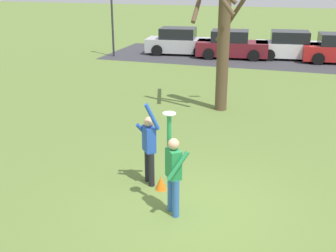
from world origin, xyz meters
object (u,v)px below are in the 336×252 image
(person_catcher, at_px, (173,170))
(frisbee_disc, at_px, (169,114))
(parked_car_silver, at_px, (180,42))
(bare_tree_tall, at_px, (222,36))
(parked_car_white, at_px, (291,46))
(parked_car_maroon, at_px, (231,45))
(field_cone_orange, at_px, (161,183))
(lamppost_by_lot, at_px, (112,12))
(person_defender, at_px, (149,145))

(person_catcher, distance_m, frisbee_disc, 1.13)
(parked_car_silver, bearing_deg, bare_tree_tall, -73.25)
(person_catcher, bearing_deg, parked_car_white, -44.60)
(parked_car_silver, relative_size, bare_tree_tall, 0.85)
(person_catcher, bearing_deg, parked_car_maroon, -33.91)
(parked_car_maroon, height_order, field_cone_orange, parked_car_maroon)
(parked_car_silver, bearing_deg, frisbee_disc, -81.17)
(person_catcher, distance_m, field_cone_orange, 1.34)
(parked_car_silver, xyz_separation_m, field_cone_orange, (4.46, -16.94, -0.57))
(frisbee_disc, xyz_separation_m, lamppost_by_lot, (-8.45, 15.72, 0.49))
(bare_tree_tall, bearing_deg, person_catcher, -86.28)
(person_defender, height_order, parked_car_silver, person_defender)
(person_defender, bearing_deg, lamppost_by_lot, 167.70)
(frisbee_disc, height_order, lamppost_by_lot, lamppost_by_lot)
(person_defender, height_order, bare_tree_tall, bare_tree_tall)
(parked_car_white, xyz_separation_m, field_cone_orange, (-2.12, -17.36, -0.57))
(person_catcher, relative_size, field_cone_orange, 6.50)
(parked_car_white, height_order, lamppost_by_lot, lamppost_by_lot)
(lamppost_by_lot, bearing_deg, person_defender, -62.58)
(parked_car_silver, xyz_separation_m, parked_car_maroon, (3.23, -0.27, 0.00))
(parked_car_silver, relative_size, lamppost_by_lot, 1.00)
(frisbee_disc, distance_m, parked_car_maroon, 17.52)
(person_catcher, distance_m, lamppost_by_lot, 18.14)
(person_catcher, xyz_separation_m, lamppost_by_lot, (-8.59, 15.90, 1.60))
(person_catcher, bearing_deg, parked_car_silver, -23.99)
(field_cone_orange, bearing_deg, bare_tree_tall, 89.19)
(person_defender, height_order, parked_car_white, person_defender)
(parked_car_silver, bearing_deg, parked_car_maroon, -11.31)
(frisbee_disc, bearing_deg, parked_car_maroon, 95.40)
(parked_car_silver, relative_size, field_cone_orange, 13.38)
(field_cone_orange, bearing_deg, frisbee_disc, -59.62)
(parked_car_white, bearing_deg, parked_car_maroon, -174.94)
(bare_tree_tall, bearing_deg, parked_car_maroon, 97.30)
(field_cone_orange, bearing_deg, parked_car_white, 83.03)
(lamppost_by_lot, bearing_deg, parked_car_maroon, 13.78)
(frisbee_disc, relative_size, parked_car_maroon, 0.06)
(parked_car_silver, xyz_separation_m, lamppost_by_lot, (-3.57, -1.93, 1.86))
(lamppost_by_lot, relative_size, field_cone_orange, 13.31)
(parked_car_maroon, relative_size, bare_tree_tall, 0.85)
(parked_car_silver, distance_m, field_cone_orange, 17.52)
(parked_car_maroon, distance_m, bare_tree_tall, 10.52)
(frisbee_disc, relative_size, bare_tree_tall, 0.05)
(parked_car_silver, height_order, field_cone_orange, parked_car_silver)
(field_cone_orange, bearing_deg, parked_car_silver, 104.74)
(parked_car_maroon, distance_m, parked_car_white, 3.42)
(frisbee_disc, height_order, field_cone_orange, frisbee_disc)
(person_catcher, xyz_separation_m, bare_tree_tall, (-0.47, 7.30, 1.66))
(parked_car_silver, distance_m, lamppost_by_lot, 4.46)
(person_defender, height_order, frisbee_disc, frisbee_disc)
(field_cone_orange, bearing_deg, person_defender, 149.19)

